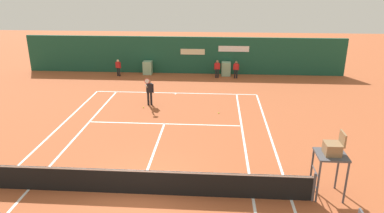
{
  "coord_description": "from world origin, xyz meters",
  "views": [
    {
      "loc": [
        2.62,
        -10.58,
        7.16
      ],
      "look_at": [
        1.41,
        6.95,
        0.8
      ],
      "focal_mm": 33.3,
      "sensor_mm": 36.0,
      "label": 1
    }
  ],
  "objects": [
    {
      "name": "ground_plane",
      "position": [
        -0.0,
        0.58,
        0.0
      ],
      "size": [
        80.0,
        80.0,
        0.01
      ],
      "color": "#A8512D"
    },
    {
      "name": "tennis_net",
      "position": [
        0.0,
        0.0,
        0.51
      ],
      "size": [
        12.1,
        0.1,
        1.07
      ],
      "color": "#4C4C51",
      "rests_on": "ground_plane"
    },
    {
      "name": "sponsor_back_wall",
      "position": [
        0.03,
        16.97,
        1.39
      ],
      "size": [
        25.0,
        1.02,
        2.88
      ],
      "color": "#194C38",
      "rests_on": "ground_plane"
    },
    {
      "name": "umpire_chair",
      "position": [
        6.57,
        0.39,
        1.61
      ],
      "size": [
        1.0,
        1.0,
        2.4
      ],
      "rotation": [
        0.0,
        0.0,
        1.57
      ],
      "color": "#47474C",
      "rests_on": "ground_plane"
    },
    {
      "name": "player_on_baseline",
      "position": [
        -1.27,
        9.24,
        0.93
      ],
      "size": [
        0.48,
        0.79,
        1.79
      ],
      "rotation": [
        0.0,
        0.0,
        3.51
      ],
      "color": "black",
      "rests_on": "ground_plane"
    },
    {
      "name": "ball_kid_left_post",
      "position": [
        2.7,
        15.7,
        0.78
      ],
      "size": [
        0.45,
        0.22,
        1.36
      ],
      "rotation": [
        0.0,
        0.0,
        3.29
      ],
      "color": "black",
      "rests_on": "ground_plane"
    },
    {
      "name": "ball_kid_right_post",
      "position": [
        -4.88,
        15.7,
        0.75
      ],
      "size": [
        0.43,
        0.21,
        1.3
      ],
      "rotation": [
        0.0,
        0.0,
        3.0
      ],
      "color": "black",
      "rests_on": "ground_plane"
    },
    {
      "name": "ball_kid_centre_post",
      "position": [
        4.12,
        15.7,
        0.76
      ],
      "size": [
        0.44,
        0.2,
        1.32
      ],
      "rotation": [
        0.0,
        0.0,
        3.02
      ],
      "color": "black",
      "rests_on": "ground_plane"
    },
    {
      "name": "tennis_ball_mid_court",
      "position": [
        -1.57,
        8.7,
        0.03
      ],
      "size": [
        0.07,
        0.07,
        0.07
      ],
      "primitive_type": "sphere",
      "color": "#CCE033",
      "rests_on": "ground_plane"
    },
    {
      "name": "tennis_ball_near_service_line",
      "position": [
        2.83,
        8.11,
        0.03
      ],
      "size": [
        0.07,
        0.07,
        0.07
      ],
      "primitive_type": "sphere",
      "color": "#CCE033",
      "rests_on": "ground_plane"
    }
  ]
}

